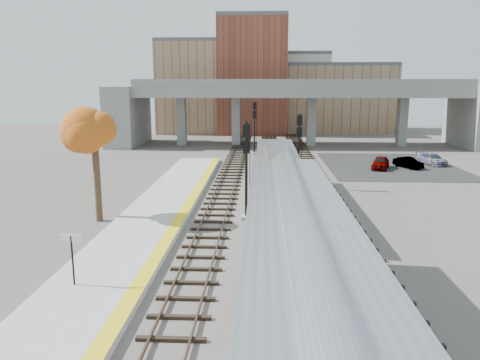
% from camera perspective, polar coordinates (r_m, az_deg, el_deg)
% --- Properties ---
extents(ground, '(160.00, 160.00, 0.00)m').
position_cam_1_polar(ground, '(25.28, 2.77, -8.90)').
color(ground, '#47423D').
rests_on(ground, ground).
extents(platform, '(4.50, 60.00, 0.35)m').
position_cam_1_polar(platform, '(26.22, -13.44, -8.04)').
color(platform, '#9E9E99').
rests_on(platform, ground).
extents(yellow_strip, '(0.70, 60.00, 0.01)m').
position_cam_1_polar(yellow_strip, '(25.70, -9.35, -7.84)').
color(yellow_strip, yellow).
rests_on(yellow_strip, platform).
extents(tracks, '(10.70, 95.00, 0.25)m').
position_cam_1_polar(tracks, '(37.24, 4.23, -2.04)').
color(tracks, black).
rests_on(tracks, ground).
extents(overpass, '(54.00, 12.00, 9.50)m').
position_cam_1_polar(overpass, '(68.92, 7.02, 9.02)').
color(overpass, slate).
rests_on(overpass, ground).
extents(buildings_far, '(43.00, 21.00, 20.60)m').
position_cam_1_polar(buildings_far, '(90.26, 3.70, 10.99)').
color(buildings_far, '#9A7559').
rests_on(buildings_far, ground).
extents(parking_lot, '(14.00, 18.00, 0.04)m').
position_cam_1_polar(parking_lot, '(54.27, 17.77, 1.71)').
color(parking_lot, black).
rests_on(parking_lot, ground).
extents(locomotive, '(3.02, 19.05, 4.10)m').
position_cam_1_polar(locomotive, '(33.51, 4.54, 0.27)').
color(locomotive, '#A8AAB2').
rests_on(locomotive, ground).
extents(coach, '(3.03, 25.00, 5.00)m').
position_cam_1_polar(coach, '(11.94, 7.89, -19.01)').
color(coach, '#A8AAB2').
rests_on(coach, ground).
extents(signal_mast_near, '(0.60, 0.64, 6.52)m').
position_cam_1_polar(signal_mast_near, '(30.30, 0.76, 0.74)').
color(signal_mast_near, '#9E9E99').
rests_on(signal_mast_near, ground).
extents(signal_mast_mid, '(0.60, 0.64, 6.45)m').
position_cam_1_polar(signal_mast_mid, '(39.97, 7.16, 3.24)').
color(signal_mast_mid, '#9E9E99').
rests_on(signal_mast_mid, ground).
extents(signal_mast_far, '(0.60, 0.64, 6.76)m').
position_cam_1_polar(signal_mast_far, '(59.00, 1.77, 6.23)').
color(signal_mast_far, '#9E9E99').
rests_on(signal_mast_far, ground).
extents(station_sign, '(0.90, 0.12, 2.27)m').
position_cam_1_polar(station_sign, '(21.33, -19.82, -7.90)').
color(station_sign, black).
rests_on(station_sign, platform).
extents(tree, '(3.60, 3.60, 8.36)m').
position_cam_1_polar(tree, '(31.18, -17.39, 6.22)').
color(tree, '#382619').
rests_on(tree, ground).
extents(car_a, '(2.80, 4.21, 1.33)m').
position_cam_1_polar(car_a, '(51.56, 16.75, 2.04)').
color(car_a, '#99999E').
rests_on(car_a, parking_lot).
extents(car_b, '(2.69, 3.65, 1.15)m').
position_cam_1_polar(car_b, '(53.05, 19.81, 2.00)').
color(car_b, '#99999E').
rests_on(car_b, parking_lot).
extents(car_c, '(2.79, 4.48, 1.21)m').
position_cam_1_polar(car_c, '(56.41, 22.37, 2.39)').
color(car_c, '#99999E').
rests_on(car_c, parking_lot).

